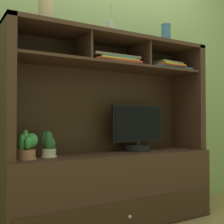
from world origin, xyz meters
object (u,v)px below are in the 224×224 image
object	(u,v)px
media_console	(111,167)
tv_monitor	(138,131)
diffuser_bottle	(111,29)
magazine_stack_left	(166,67)
magazine_stack_centre	(113,60)
ceramic_vase	(46,10)
potted_orchid	(49,144)
potted_fern	(27,147)
accent_vase	(166,35)

from	to	relation	value
media_console	tv_monitor	bearing A→B (deg)	1.96
tv_monitor	diffuser_bottle	size ratio (longest dim) A/B	1.81
magazine_stack_left	diffuser_bottle	bearing A→B (deg)	174.38
tv_monitor	magazine_stack_left	xyz separation A→B (m)	(0.27, -0.05, 0.56)
media_console	magazine_stack_centre	xyz separation A→B (m)	(-0.01, -0.04, 0.84)
media_console	ceramic_vase	bearing A→B (deg)	-176.82
media_console	tv_monitor	world-z (taller)	media_console
media_console	potted_orchid	distance (m)	0.55
magazine_stack_left	magazine_stack_centre	size ratio (longest dim) A/B	0.97
potted_orchid	ceramic_vase	bearing A→B (deg)	-142.21
magazine_stack_left	ceramic_vase	distance (m)	1.11
media_console	potted_orchid	bearing A→B (deg)	-179.22
potted_fern	magazine_stack_left	xyz separation A→B (m)	(1.20, 0.00, 0.64)
accent_vase	potted_orchid	bearing A→B (deg)	179.13
potted_fern	ceramic_vase	distance (m)	0.95
magazine_stack_left	accent_vase	world-z (taller)	accent_vase
potted_fern	tv_monitor	bearing A→B (deg)	3.20
media_console	tv_monitor	xyz separation A→B (m)	(0.26, 0.01, 0.28)
tv_monitor	accent_vase	xyz separation A→B (m)	(0.28, -0.03, 0.85)
potted_orchid	magazine_stack_left	xyz separation A→B (m)	(1.04, -0.03, 0.63)
media_console	accent_vase	size ratio (longest dim) A/B	8.89
potted_orchid	media_console	bearing A→B (deg)	0.78
ceramic_vase	accent_vase	bearing A→B (deg)	0.38
potted_fern	magazine_stack_centre	size ratio (longest dim) A/B	0.48
media_console	tv_monitor	distance (m)	0.38
potted_orchid	magazine_stack_left	bearing A→B (deg)	-1.81
ceramic_vase	magazine_stack_left	bearing A→B (deg)	-0.52
potted_orchid	accent_vase	distance (m)	1.40
tv_monitor	potted_fern	distance (m)	0.94
ceramic_vase	accent_vase	distance (m)	1.09
potted_fern	ceramic_vase	xyz separation A→B (m)	(0.13, 0.01, 0.95)
diffuser_bottle	ceramic_vase	xyz separation A→B (m)	(-0.54, -0.04, 0.04)
tv_monitor	potted_orchid	bearing A→B (deg)	-178.82
magazine_stack_left	magazine_stack_centre	distance (m)	0.54
potted_fern	accent_vase	bearing A→B (deg)	0.96
diffuser_bottle	media_console	bearing A→B (deg)	-90.00
tv_monitor	potted_orchid	xyz separation A→B (m)	(-0.77, -0.02, -0.07)
media_console	accent_vase	world-z (taller)	accent_vase
magazine_stack_left	media_console	bearing A→B (deg)	175.68
magazine_stack_left	accent_vase	xyz separation A→B (m)	(0.01, 0.02, 0.29)
magazine_stack_left	diffuser_bottle	distance (m)	0.59
tv_monitor	ceramic_vase	distance (m)	1.18
media_console	accent_vase	bearing A→B (deg)	-2.42
media_console	potted_orchid	xyz separation A→B (m)	(-0.51, -0.01, 0.20)
magazine_stack_centre	ceramic_vase	distance (m)	0.61
diffuser_bottle	ceramic_vase	distance (m)	0.55
magazine_stack_left	ceramic_vase	world-z (taller)	ceramic_vase
tv_monitor	magazine_stack_centre	xyz separation A→B (m)	(-0.27, -0.05, 0.56)
media_console	magazine_stack_centre	world-z (taller)	media_console
tv_monitor	magazine_stack_centre	world-z (taller)	magazine_stack_centre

